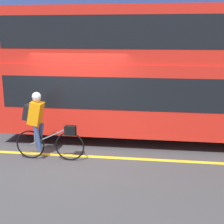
{
  "coord_description": "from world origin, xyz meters",
  "views": [
    {
      "loc": [
        1.91,
        -7.14,
        2.97
      ],
      "look_at": [
        0.85,
        0.61,
        1.0
      ],
      "focal_mm": 50.0,
      "sensor_mm": 36.0,
      "label": 1
    }
  ],
  "objects": [
    {
      "name": "building_facade",
      "position": [
        0.0,
        6.52,
        3.42
      ],
      "size": [
        60.0,
        0.3,
        6.84
      ],
      "color": "#33478C",
      "rests_on": "ground_plane"
    },
    {
      "name": "bus",
      "position": [
        3.42,
        1.76,
        2.05
      ],
      "size": [
        11.35,
        2.54,
        3.66
      ],
      "color": "black",
      "rests_on": "ground_plane"
    },
    {
      "name": "trash_bin",
      "position": [
        1.31,
        5.04,
        0.66
      ],
      "size": [
        0.58,
        0.58,
        1.0
      ],
      "color": "#515156",
      "rests_on": "sidewalk_curb"
    },
    {
      "name": "sidewalk_curb",
      "position": [
        0.0,
        5.16,
        0.08
      ],
      "size": [
        60.0,
        2.42,
        0.15
      ],
      "color": "gray",
      "rests_on": "ground_plane"
    },
    {
      "name": "ground_plane",
      "position": [
        0.0,
        0.0,
        0.0
      ],
      "size": [
        80.0,
        80.0,
        0.0
      ],
      "primitive_type": "plane",
      "color": "#424244"
    },
    {
      "name": "road_center_line",
      "position": [
        0.0,
        -0.03,
        0.0
      ],
      "size": [
        50.0,
        0.14,
        0.01
      ],
      "primitive_type": "cube",
      "color": "yellow",
      "rests_on": "ground_plane"
    },
    {
      "name": "cyclist_on_bike",
      "position": [
        -0.71,
        -0.32,
        0.89
      ],
      "size": [
        1.69,
        0.32,
        1.66
      ],
      "color": "black",
      "rests_on": "ground_plane"
    }
  ]
}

